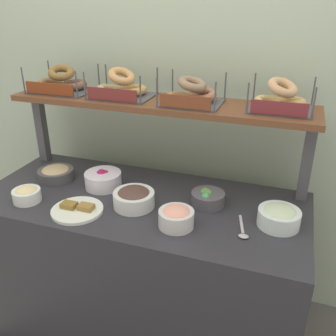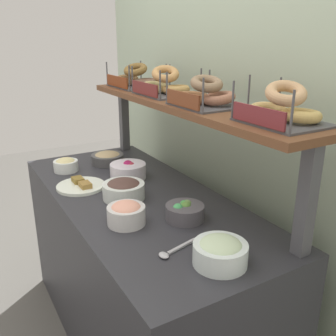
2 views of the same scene
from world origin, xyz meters
TOP-DOWN VIEW (x-y plane):
  - ground_plane at (0.00, 0.00)m, footprint 8.00×8.00m
  - back_wall at (0.00, 0.55)m, footprint 2.81×0.06m
  - deli_counter at (0.00, 0.00)m, footprint 1.61×0.70m
  - shelf_riser_left at (-0.74, 0.27)m, footprint 0.05×0.05m
  - shelf_riser_right at (0.74, 0.27)m, footprint 0.05×0.05m
  - upper_shelf at (0.00, 0.27)m, footprint 1.57×0.32m
  - bowl_egg_salad at (-0.52, -0.19)m, footprint 0.13×0.13m
  - bowl_chocolate_spread at (-0.01, -0.07)m, footprint 0.20×0.20m
  - bowl_scallion_spread at (0.65, -0.01)m, footprint 0.18×0.18m
  - bowl_veggie_mix at (0.32, 0.06)m, footprint 0.16×0.16m
  - bowl_beet_salad at (-0.24, 0.06)m, footprint 0.19×0.19m
  - bowl_hummus at (-0.52, 0.06)m, footprint 0.19×0.19m
  - bowl_lox_spread at (0.24, -0.16)m, footprint 0.15×0.15m
  - serving_plate_white at (-0.23, -0.20)m, footprint 0.24×0.24m
  - serving_spoon_near_plate at (0.52, -0.12)m, footprint 0.07×0.17m
  - bagel_basket_cinnamon_raisin at (-0.57, 0.27)m, footprint 0.33×0.26m
  - bagel_basket_sesame at (-0.20, 0.27)m, footprint 0.31×0.24m
  - bagel_basket_everything at (0.17, 0.25)m, footprint 0.29×0.25m
  - bagel_basket_plain at (0.59, 0.29)m, footprint 0.29×0.25m

SIDE VIEW (x-z plane):
  - ground_plane at x=0.00m, z-range 0.00..0.00m
  - deli_counter at x=0.00m, z-range 0.00..0.85m
  - serving_spoon_near_plate at x=0.52m, z-range 0.85..0.86m
  - serving_plate_white at x=-0.23m, z-range 0.84..0.88m
  - bowl_hummus at x=-0.52m, z-range 0.85..0.92m
  - bowl_veggie_mix at x=0.32m, z-range 0.85..0.92m
  - bowl_egg_salad at x=-0.52m, z-range 0.85..0.93m
  - bowl_beet_salad at x=-0.24m, z-range 0.85..0.94m
  - bowl_chocolate_spread at x=-0.01m, z-range 0.85..0.94m
  - bowl_scallion_spread at x=0.65m, z-range 0.85..0.94m
  - bowl_lox_spread at x=0.24m, z-range 0.85..0.94m
  - shelf_riser_left at x=-0.74m, z-range 0.85..1.25m
  - shelf_riser_right at x=0.74m, z-range 0.85..1.25m
  - back_wall at x=0.00m, z-range 0.00..2.40m
  - upper_shelf at x=0.00m, z-range 1.25..1.28m
  - bagel_basket_cinnamon_raisin at x=-0.57m, z-range 1.25..1.40m
  - bagel_basket_everything at x=0.17m, z-range 1.26..1.40m
  - bagel_basket_sesame at x=-0.20m, z-range 1.25..1.40m
  - bagel_basket_plain at x=0.59m, z-range 1.25..1.40m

